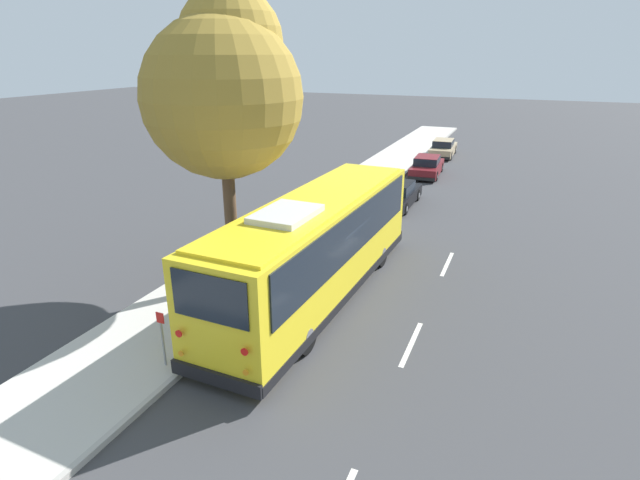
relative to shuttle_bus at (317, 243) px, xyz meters
name	(u,v)px	position (x,y,z in m)	size (l,w,h in m)	color
ground_plane	(325,291)	(0.45, -0.09, -1.88)	(160.00, 160.00, 0.00)	#3D3D3F
sidewalk_slab	(239,273)	(0.45, 3.26, -1.81)	(80.00, 3.52, 0.15)	beige
curb_strip	(284,281)	(0.45, 1.43, -1.81)	(80.00, 0.14, 0.15)	#AAA69D
shuttle_bus	(317,243)	(0.00, 0.00, 0.00)	(11.37, 2.91, 3.50)	yellow
parked_sedan_black	(397,195)	(11.13, 0.22, -1.30)	(4.43, 1.82, 1.26)	black
parked_sedan_maroon	(427,166)	(18.59, 0.14, -1.30)	(4.49, 1.92, 1.26)	maroon
parked_sedan_tan	(443,148)	(25.52, 0.28, -1.29)	(4.64, 1.83, 1.28)	tan
street_tree	(225,86)	(-0.32, 2.84, 4.70)	(4.84, 4.84, 9.26)	brown
sign_post_near	(163,338)	(-5.22, 1.93, -0.96)	(0.06, 0.22, 1.49)	gray
sign_post_far	(198,317)	(-3.77, 1.93, -1.11)	(0.06, 0.06, 1.24)	gray
lane_stripe_mid	(411,344)	(-1.63, -3.53, -1.88)	(2.40, 0.14, 0.01)	silver
lane_stripe_ahead	(447,264)	(4.37, -3.53, -1.88)	(2.40, 0.14, 0.01)	silver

